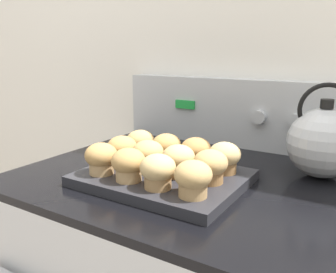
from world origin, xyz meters
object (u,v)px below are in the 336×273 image
object	(u,v)px
tea_kettle	(324,142)
muffin_r1_c2	(178,160)
muffin_r2_c2	(196,152)
muffin_r0_c1	(128,164)
muffin_r0_c2	(158,171)
muffin_r2_c0	(140,143)
muffin_r0_c0	(101,158)
muffin_r1_c0	(122,150)
muffin_r2_c1	(166,147)
muffin_r1_c3	(210,166)
muffin_r1_c1	(148,155)
muffin_r0_c3	(193,178)
muffin_r2_c3	(225,157)
muffin_pan	(163,178)

from	to	relation	value
tea_kettle	muffin_r1_c2	bearing A→B (deg)	-138.34
muffin_r1_c2	muffin_r2_c2	distance (m)	0.08
muffin_r0_c1	muffin_r0_c2	xyz separation A→B (m)	(0.07, -0.00, 0.00)
muffin_r2_c0	muffin_r2_c2	bearing A→B (deg)	1.71
muffin_r2_c0	muffin_r0_c2	bearing A→B (deg)	-44.78
muffin_r0_c2	muffin_r1_c2	size ratio (longest dim) A/B	1.00
muffin_r0_c0	muffin_r0_c2	size ratio (longest dim) A/B	1.00
muffin_r0_c0	muffin_r1_c0	xyz separation A→B (m)	(-0.00, 0.07, 0.00)
muffin_r2_c0	muffin_r2_c1	distance (m)	0.08
muffin_r1_c0	muffin_r1_c3	distance (m)	0.23
muffin_r1_c1	muffin_r2_c0	world-z (taller)	same
muffin_r1_c2	muffin_r2_c1	distance (m)	0.10
muffin_r2_c2	muffin_r1_c1	bearing A→B (deg)	-134.48
muffin_r0_c1	muffin_r1_c1	xyz separation A→B (m)	(-0.00, 0.07, 0.00)
muffin_r2_c1	muffin_r2_c2	distance (m)	0.08
muffin_r0_c3	muffin_r2_c2	size ratio (longest dim) A/B	1.00
tea_kettle	muffin_r2_c1	bearing A→B (deg)	-155.28
muffin_r1_c0	muffin_r1_c1	bearing A→B (deg)	-1.16
muffin_r0_c0	muffin_r2_c3	bearing A→B (deg)	33.43
muffin_r2_c3	muffin_r0_c2	bearing A→B (deg)	-115.63
muffin_r1_c1	muffin_r1_c2	size ratio (longest dim) A/B	1.00
muffin_r1_c0	muffin_pan	bearing A→B (deg)	-0.21
muffin_r1_c0	muffin_r2_c0	world-z (taller)	same
muffin_r2_c1	muffin_r2_c3	xyz separation A→B (m)	(0.15, -0.00, 0.00)
muffin_pan	muffin_r1_c2	world-z (taller)	muffin_r1_c2
muffin_pan	muffin_r0_c3	distance (m)	0.15
muffin_r0_c1	muffin_r0_c3	world-z (taller)	same
muffin_r2_c0	muffin_r1_c3	bearing A→B (deg)	-17.45
muffin_r0_c1	muffin_r0_c3	xyz separation A→B (m)	(0.15, -0.00, 0.00)
muffin_r0_c0	muffin_r0_c3	distance (m)	0.23
muffin_r1_c2	tea_kettle	distance (m)	0.34
muffin_r1_c2	muffin_r2_c1	world-z (taller)	same
muffin_pan	muffin_r0_c0	xyz separation A→B (m)	(-0.11, -0.07, 0.05)
tea_kettle	muffin_r1_c0	bearing A→B (deg)	-150.88
muffin_pan	muffin_r1_c3	distance (m)	0.12
muffin_r1_c0	muffin_r0_c0	bearing A→B (deg)	-88.01
muffin_r1_c0	muffin_r2_c0	bearing A→B (deg)	90.76
muffin_r1_c3	muffin_r2_c3	bearing A→B (deg)	89.84
muffin_r1_c3	muffin_pan	bearing A→B (deg)	-178.62
muffin_r0_c2	muffin_r1_c1	size ratio (longest dim) A/B	1.00
muffin_r0_c2	muffin_r2_c1	size ratio (longest dim) A/B	1.00
muffin_r2_c1	muffin_r0_c0	bearing A→B (deg)	-116.44
muffin_r1_c3	muffin_r2_c3	world-z (taller)	same
muffin_r0_c3	muffin_r1_c1	bearing A→B (deg)	153.44
muffin_r0_c3	muffin_r1_c2	world-z (taller)	same
muffin_pan	muffin_r2_c2	world-z (taller)	muffin_r2_c2
muffin_r0_c1	muffin_r1_c3	xyz separation A→B (m)	(0.15, 0.08, 0.00)
muffin_r2_c2	muffin_r2_c3	distance (m)	0.07
muffin_pan	muffin_r1_c0	world-z (taller)	muffin_r1_c0
muffin_pan	muffin_r1_c2	xyz separation A→B (m)	(0.04, 0.00, 0.05)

